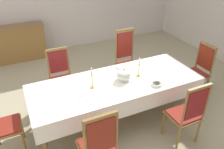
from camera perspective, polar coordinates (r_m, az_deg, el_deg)
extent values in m
cube|color=tan|center=(4.28, -0.64, -8.78)|extent=(7.03, 6.34, 0.04)
cylinder|color=brown|center=(3.29, -16.86, -16.27)|extent=(0.07, 0.07, 0.72)
cylinder|color=brown|center=(4.22, 19.61, -5.03)|extent=(0.07, 0.07, 0.72)
cylinder|color=olive|center=(3.92, -19.05, -7.89)|extent=(0.07, 0.07, 0.72)
cylinder|color=brown|center=(4.73, 12.93, 0.16)|extent=(0.07, 0.07, 0.72)
cube|color=brown|center=(3.66, 1.12, -2.80)|extent=(2.65, 0.91, 0.08)
cube|color=brown|center=(3.63, 1.12, -2.07)|extent=(2.77, 1.03, 0.03)
cube|color=white|center=(3.62, 1.13, -1.84)|extent=(2.79, 1.05, 0.00)
cube|color=white|center=(3.34, 5.05, -8.34)|extent=(2.79, 0.00, 0.29)
cube|color=white|center=(4.10, -2.07, -0.09)|extent=(2.79, 0.00, 0.29)
cube|color=white|center=(3.44, -20.39, -9.07)|extent=(0.00, 1.05, 0.29)
cube|color=white|center=(4.40, 17.54, 0.69)|extent=(0.00, 1.05, 0.29)
cylinder|color=brown|center=(3.33, -1.89, -17.39)|extent=(0.04, 0.04, 0.45)
cube|color=brown|center=(2.99, -4.04, -17.80)|extent=(0.44, 0.42, 0.03)
cube|color=maroon|center=(2.97, -4.06, -17.48)|extent=(0.40, 0.38, 0.02)
cylinder|color=olive|center=(2.59, -6.90, -17.15)|extent=(0.03, 0.03, 0.62)
cylinder|color=brown|center=(2.69, 1.24, -14.66)|extent=(0.03, 0.03, 0.62)
cube|color=maroon|center=(2.61, -2.75, -15.45)|extent=(0.34, 0.02, 0.47)
cube|color=brown|center=(2.42, -2.91, -10.81)|extent=(0.40, 0.04, 0.04)
cylinder|color=olive|center=(4.30, -9.10, -4.95)|extent=(0.04, 0.04, 0.45)
cylinder|color=brown|center=(4.24, -14.02, -6.13)|extent=(0.04, 0.04, 0.45)
cylinder|color=olive|center=(4.59, -10.42, -2.56)|extent=(0.04, 0.04, 0.45)
cylinder|color=olive|center=(4.53, -15.03, -3.62)|extent=(0.04, 0.04, 0.45)
cube|color=brown|center=(4.28, -12.48, -1.69)|extent=(0.44, 0.42, 0.03)
cube|color=maroon|center=(4.27, -12.52, -1.41)|extent=(0.40, 0.38, 0.02)
cylinder|color=brown|center=(4.34, -11.04, 3.39)|extent=(0.03, 0.03, 0.56)
cylinder|color=olive|center=(4.28, -16.06, 2.32)|extent=(0.03, 0.03, 0.56)
cube|color=maroon|center=(4.29, -13.58, 3.20)|extent=(0.34, 0.02, 0.43)
cube|color=brown|center=(4.18, -13.99, 6.28)|extent=(0.40, 0.04, 0.04)
cylinder|color=brown|center=(3.72, 12.97, -12.04)|extent=(0.04, 0.04, 0.45)
cylinder|color=olive|center=(3.92, 17.50, -10.19)|extent=(0.04, 0.04, 0.45)
cylinder|color=olive|center=(3.53, 16.53, -15.47)|extent=(0.04, 0.04, 0.45)
cylinder|color=brown|center=(3.74, 21.11, -13.27)|extent=(0.04, 0.04, 0.45)
cube|color=brown|center=(3.57, 17.62, -9.92)|extent=(0.44, 0.42, 0.03)
cube|color=maroon|center=(3.55, 17.68, -9.62)|extent=(0.40, 0.38, 0.02)
cylinder|color=brown|center=(3.16, 18.03, -8.64)|extent=(0.03, 0.03, 0.60)
cylinder|color=brown|center=(3.41, 22.98, -6.59)|extent=(0.03, 0.03, 0.60)
cube|color=maroon|center=(3.26, 20.70, -7.17)|extent=(0.34, 0.02, 0.46)
cube|color=brown|center=(3.11, 21.60, -3.21)|extent=(0.40, 0.04, 0.04)
cylinder|color=brown|center=(4.77, 7.08, -0.85)|extent=(0.04, 0.04, 0.45)
cylinder|color=olive|center=(4.61, 3.03, -1.90)|extent=(0.04, 0.04, 0.45)
cylinder|color=brown|center=(5.04, 4.97, 1.08)|extent=(0.04, 0.04, 0.45)
cylinder|color=brown|center=(4.88, 1.07, 0.16)|extent=(0.04, 0.04, 0.45)
cube|color=brown|center=(4.70, 4.15, 2.12)|extent=(0.44, 0.42, 0.03)
cube|color=maroon|center=(4.69, 4.16, 2.38)|extent=(0.40, 0.38, 0.02)
cylinder|color=brown|center=(4.78, 5.28, 7.50)|extent=(0.03, 0.03, 0.72)
cylinder|color=olive|center=(4.61, 1.04, 6.72)|extent=(0.03, 0.03, 0.72)
cube|color=maroon|center=(4.68, 3.21, 7.53)|extent=(0.34, 0.02, 0.55)
cube|color=brown|center=(4.56, 3.33, 11.27)|extent=(0.40, 0.04, 0.04)
cylinder|color=olive|center=(3.83, -22.08, -12.30)|extent=(0.04, 0.04, 0.45)
cylinder|color=brown|center=(3.55, -21.45, -16.21)|extent=(0.04, 0.04, 0.45)
cube|color=brown|center=(3.55, -25.41, -12.03)|extent=(0.42, 0.44, 0.03)
cube|color=maroon|center=(3.54, -25.50, -11.73)|extent=(0.38, 0.40, 0.02)
cylinder|color=olive|center=(4.58, 19.83, -4.11)|extent=(0.04, 0.04, 0.45)
cylinder|color=brown|center=(4.80, 16.82, -1.83)|extent=(0.04, 0.04, 0.45)
cylinder|color=brown|center=(4.82, 22.96, -2.99)|extent=(0.04, 0.04, 0.45)
cylinder|color=olive|center=(5.03, 19.95, -0.87)|extent=(0.04, 0.04, 0.45)
cube|color=brown|center=(4.69, 20.39, 0.01)|extent=(0.42, 0.44, 0.03)
cube|color=maroon|center=(4.68, 20.44, 0.26)|extent=(0.38, 0.40, 0.02)
cylinder|color=brown|center=(4.57, 24.42, 2.64)|extent=(0.03, 0.03, 0.58)
cylinder|color=brown|center=(4.80, 21.11, 4.66)|extent=(0.03, 0.03, 0.58)
cube|color=maroon|center=(4.67, 22.80, 3.99)|extent=(0.02, 0.34, 0.44)
cube|color=brown|center=(4.57, 23.44, 6.90)|extent=(0.04, 0.40, 0.04)
cylinder|color=silver|center=(3.67, 3.05, -1.20)|extent=(0.13, 0.13, 0.02)
ellipsoid|color=silver|center=(3.63, 3.08, -0.32)|extent=(0.24, 0.24, 0.11)
ellipsoid|color=white|center=(3.60, 3.11, 0.56)|extent=(0.22, 0.22, 0.09)
sphere|color=brown|center=(3.58, 3.13, 1.23)|extent=(0.03, 0.03, 0.03)
cylinder|color=gold|center=(3.48, -5.00, -3.24)|extent=(0.07, 0.07, 0.02)
cylinder|color=gold|center=(3.42, -5.09, -1.60)|extent=(0.02, 0.02, 0.22)
cone|color=gold|center=(3.36, -5.18, 0.06)|extent=(0.04, 0.04, 0.02)
cylinder|color=silver|center=(3.33, -5.23, 0.96)|extent=(0.02, 0.02, 0.10)
cylinder|color=gold|center=(3.79, 6.75, -0.29)|extent=(0.07, 0.07, 0.02)
cylinder|color=gold|center=(3.73, 6.85, 1.18)|extent=(0.02, 0.02, 0.21)
cone|color=gold|center=(3.68, 6.95, 2.67)|extent=(0.04, 0.04, 0.02)
cylinder|color=silver|center=(3.65, 7.01, 3.50)|extent=(0.02, 0.02, 0.10)
cylinder|color=silver|center=(4.00, 2.08, 1.86)|extent=(0.15, 0.15, 0.03)
cylinder|color=silver|center=(4.00, 2.09, 1.92)|extent=(0.13, 0.13, 0.02)
torus|color=brown|center=(4.00, 2.09, 2.02)|extent=(0.15, 0.15, 0.01)
cylinder|color=silver|center=(3.59, 11.33, -2.41)|extent=(0.17, 0.17, 0.04)
cylinder|color=white|center=(3.58, 11.34, -2.33)|extent=(0.14, 0.14, 0.03)
torus|color=brown|center=(3.58, 11.36, -2.19)|extent=(0.16, 0.16, 0.01)
cube|color=gold|center=(4.03, 3.69, 1.82)|extent=(0.02, 0.14, 0.00)
ellipsoid|color=gold|center=(4.09, 3.05, 2.34)|extent=(0.03, 0.05, 0.01)
cube|color=gold|center=(3.64, 13.16, -2.43)|extent=(0.04, 0.14, 0.00)
ellipsoid|color=gold|center=(3.68, 12.21, -1.84)|extent=(0.03, 0.05, 0.01)
cube|color=brown|center=(6.32, -23.12, 7.18)|extent=(1.40, 0.44, 0.88)
cube|color=brown|center=(6.17, -23.97, 11.01)|extent=(1.44, 0.48, 0.02)
cube|color=brown|center=(6.54, -20.26, 8.51)|extent=(0.59, 0.01, 0.70)
cube|color=brown|center=(6.54, -26.31, 7.19)|extent=(0.59, 0.01, 0.70)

